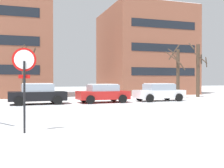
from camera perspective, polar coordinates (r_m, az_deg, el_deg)
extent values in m
plane|color=white|center=(11.83, -3.00, -7.59)|extent=(120.00, 120.00, 0.00)
cube|color=silver|center=(15.17, -6.44, -5.74)|extent=(80.00, 8.91, 0.00)
cylinder|color=black|center=(9.36, -17.63, -2.64)|extent=(0.07, 0.17, 2.34)
cylinder|color=red|center=(9.37, -17.67, 4.83)|extent=(0.76, 0.03, 0.76)
cylinder|color=white|center=(9.36, -17.67, 4.84)|extent=(0.62, 0.03, 0.62)
cube|color=red|center=(9.35, -17.65, 1.47)|extent=(0.36, 0.03, 0.12)
cylinder|color=white|center=(9.38, -17.67, 5.14)|extent=(0.42, 0.03, 0.42)
cube|color=black|center=(20.41, -15.14, -2.42)|extent=(4.05, 1.90, 0.64)
cube|color=#8C99A8|center=(20.38, -15.15, -0.76)|extent=(2.26, 1.68, 0.54)
cube|color=white|center=(20.38, -15.15, 0.08)|extent=(2.05, 1.55, 0.06)
cylinder|color=black|center=(21.46, -11.92, -2.98)|extent=(0.65, 0.25, 0.64)
cylinder|color=black|center=(19.73, -11.14, -3.31)|extent=(0.65, 0.25, 0.64)
cylinder|color=black|center=(21.22, -18.85, -3.04)|extent=(0.65, 0.25, 0.64)
cylinder|color=black|center=(19.46, -18.68, -3.39)|extent=(0.65, 0.25, 0.64)
cube|color=red|center=(21.22, -1.93, -2.29)|extent=(3.96, 2.03, 0.63)
cube|color=#8C99A8|center=(21.19, -1.93, -0.79)|extent=(2.21, 1.80, 0.48)
cube|color=white|center=(21.19, -1.93, -0.06)|extent=(2.01, 1.67, 0.06)
cylinder|color=black|center=(22.55, 0.33, -2.78)|extent=(0.65, 0.25, 0.64)
cylinder|color=black|center=(20.79, 2.21, -3.08)|extent=(0.65, 0.25, 0.64)
cylinder|color=black|center=(21.78, -5.88, -2.91)|extent=(0.65, 0.25, 0.64)
cylinder|color=black|center=(19.95, -4.48, -3.25)|extent=(0.65, 0.25, 0.64)
cube|color=white|center=(23.11, 9.66, -2.03)|extent=(4.18, 1.92, 0.64)
cube|color=#8C99A8|center=(23.09, 9.66, -0.62)|extent=(2.33, 1.70, 0.50)
cube|color=white|center=(23.08, 9.66, 0.07)|extent=(2.12, 1.57, 0.06)
cylinder|color=black|center=(24.57, 11.29, -2.50)|extent=(0.65, 0.25, 0.64)
cylinder|color=black|center=(23.09, 13.64, -2.72)|extent=(0.65, 0.25, 0.64)
cylinder|color=black|center=(23.27, 5.71, -2.67)|extent=(0.65, 0.25, 0.64)
cylinder|color=black|center=(21.70, 7.80, -2.93)|extent=(0.65, 0.25, 0.64)
cylinder|color=#423326|center=(29.56, 17.32, 2.64)|extent=(0.36, 0.36, 5.39)
cylinder|color=#423326|center=(29.51, 16.09, 7.52)|extent=(0.48, 1.42, 0.87)
cylinder|color=#423326|center=(29.03, 17.86, 5.09)|extent=(1.37, 0.37, 1.10)
cylinder|color=#423326|center=(29.62, 17.95, 4.93)|extent=(0.56, 0.67, 0.97)
cylinder|color=#423326|center=(29.54, 18.88, 4.28)|extent=(1.15, 1.32, 0.97)
cylinder|color=#423326|center=(26.41, 13.45, 2.01)|extent=(0.31, 0.31, 4.59)
cylinder|color=#423326|center=(26.08, 12.50, 6.36)|extent=(0.40, 1.27, 0.83)
cylinder|color=#423326|center=(25.88, 13.60, 4.49)|extent=(1.16, 0.62, 1.57)
cylinder|color=#423326|center=(25.79, 12.57, 5.29)|extent=(0.87, 1.49, 1.31)
cylinder|color=#423326|center=(27.00, 12.72, 6.47)|extent=(1.25, 0.24, 1.51)
cylinder|color=#423326|center=(24.06, -17.74, 1.14)|extent=(0.32, 0.32, 3.78)
cylinder|color=#423326|center=(24.57, -16.58, 3.22)|extent=(1.06, 1.11, 0.85)
cylinder|color=#423326|center=(24.47, -16.36, 5.03)|extent=(0.83, 1.35, 1.77)
cylinder|color=#423326|center=(24.61, -18.24, 5.61)|extent=(1.05, 0.53, 1.71)
cylinder|color=#423326|center=(24.63, -18.65, 6.31)|extent=(1.02, 0.85, 1.41)
cube|color=brown|center=(37.15, 6.54, 6.46)|extent=(10.07, 11.15, 10.79)
cube|color=white|center=(38.08, 6.56, 14.65)|extent=(9.87, 10.93, 0.10)
cube|color=black|center=(31.99, 10.74, 2.53)|extent=(8.06, 0.04, 0.90)
cube|color=black|center=(32.18, 10.75, 7.33)|extent=(8.06, 0.04, 0.90)
cube|color=black|center=(32.60, 10.76, 12.05)|extent=(8.06, 0.04, 0.90)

